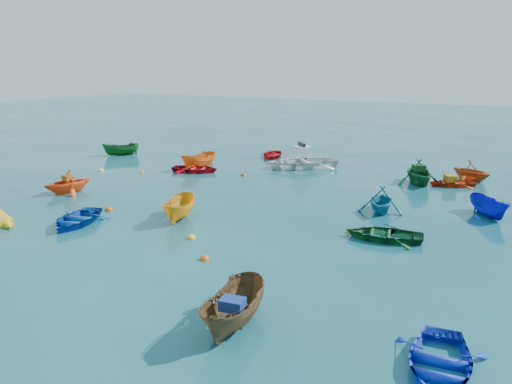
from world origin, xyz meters
The scene contains 30 objects.
ground centered at (0.00, 0.00, 0.00)m, with size 160.00×160.00×0.00m, color #0A3B48.
dinghy_blue_sw centered at (-5.01, -2.67, 0.00)m, with size 2.33×3.26×0.68m, color #0D40A2.
sampan_brown_mid centered at (6.02, -7.01, 0.00)m, with size 1.22×3.24×1.25m, color brown.
dinghy_blue_se centered at (11.22, -6.38, 0.00)m, with size 2.20×3.08×0.64m, color #0F2ABB.
dinghy_orange_w centered at (-9.90, 1.12, 0.00)m, with size 2.31×2.68×1.41m, color #F75317.
sampan_yellow_mid centered at (-1.36, 0.18, 0.00)m, with size 1.15×3.04×1.18m, color orange.
dinghy_green_e centered at (7.64, 2.08, 0.00)m, with size 2.21×3.09×0.64m, color #114826.
dinghy_cyan_se centered at (6.46, 5.88, 0.00)m, with size 2.23×2.59×1.36m, color #166A88.
dinghy_red_nw centered at (-6.97, 9.14, 0.00)m, with size 2.23×3.11×0.65m, color red.
sampan_orange_n centered at (-7.42, 10.23, 0.00)m, with size 1.20×3.19×1.23m, color orange.
dinghy_green_n centered at (6.82, 12.86, 0.00)m, with size 2.61×3.02×1.59m, color #124E28.
dinghy_red_ne centered at (8.64, 13.32, 0.00)m, with size 1.93×2.69×0.56m, color red.
sampan_blue_far centered at (11.12, 7.67, 0.00)m, with size 1.02×2.72×1.05m, color #0D12A8.
dinghy_red_far centered at (-4.97, 16.51, 0.00)m, with size 2.17×3.03×0.63m, color #B60F14.
dinghy_orange_far centered at (9.44, 15.55, 0.00)m, with size 2.21×2.57×1.35m, color #BE4511.
sampan_green_far centered at (-15.86, 11.49, 0.00)m, with size 1.06×2.81×1.09m, color #13531A.
motorboat_white centered at (-1.40, 14.05, 0.00)m, with size 3.62×5.06×1.65m, color white.
tarp_blue_a centered at (6.05, -7.16, 0.78)m, with size 0.63×0.48×0.31m, color navy.
tarp_orange_a centered at (-9.89, 1.17, 0.85)m, with size 0.61×0.46×0.30m, color #B55112.
tarp_green_b centered at (6.77, 12.95, 0.97)m, with size 0.72×0.55×0.35m, color #104118.
tarp_orange_b centered at (8.55, 13.27, 0.46)m, with size 0.76×0.57×0.37m, color #B06B12.
buoy_or_a centered at (-5.32, -0.37, 0.00)m, with size 0.39×0.39×0.39m, color #D04E0B.
buoy_ye_a centered at (0.69, -1.73, 0.00)m, with size 0.35×0.35×0.35m, color yellow.
buoy_or_b centered at (2.49, -3.37, 0.00)m, with size 0.35×0.35×0.35m, color #DC5A0B.
buoy_ye_b centered at (-12.66, 6.24, 0.00)m, with size 0.38×0.38×0.38m, color yellow.
buoy_or_c centered at (-3.55, 9.70, 0.00)m, with size 0.36×0.36×0.36m, color #D6490B.
buoy_ye_c centered at (6.89, 2.96, 0.00)m, with size 0.35×0.35×0.35m, color yellow.
buoy_or_d centered at (6.14, 2.13, 0.00)m, with size 0.30×0.30×0.30m, color orange.
buoy_ye_d centered at (-9.91, 7.20, 0.00)m, with size 0.32×0.32×0.32m, color gold.
buoy_or_e centered at (-0.62, 16.19, 0.00)m, with size 0.33×0.33×0.33m, color orange.
Camera 1 is at (12.48, -17.43, 6.95)m, focal length 35.00 mm.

